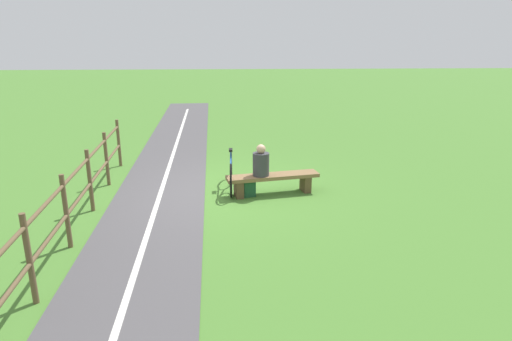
{
  "coord_description": "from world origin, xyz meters",
  "views": [
    {
      "loc": [
        -0.25,
        9.53,
        3.38
      ],
      "look_at": [
        -0.67,
        1.84,
        1.04
      ],
      "focal_mm": 30.93,
      "sensor_mm": 36.0,
      "label": 1
    }
  ],
  "objects_px": {
    "person_seated": "(261,163)",
    "bench": "(273,180)",
    "bicycle": "(231,173)",
    "backpack": "(249,187)"
  },
  "relations": [
    {
      "from": "person_seated",
      "to": "bicycle",
      "type": "relative_size",
      "value": 0.41
    },
    {
      "from": "person_seated",
      "to": "bicycle",
      "type": "height_order",
      "value": "person_seated"
    },
    {
      "from": "person_seated",
      "to": "bench",
      "type": "bearing_deg",
      "value": -180.0
    },
    {
      "from": "person_seated",
      "to": "backpack",
      "type": "distance_m",
      "value": 0.6
    },
    {
      "from": "bench",
      "to": "person_seated",
      "type": "distance_m",
      "value": 0.5
    },
    {
      "from": "backpack",
      "to": "person_seated",
      "type": "bearing_deg",
      "value": -168.54
    },
    {
      "from": "bench",
      "to": "bicycle",
      "type": "relative_size",
      "value": 1.23
    },
    {
      "from": "person_seated",
      "to": "backpack",
      "type": "height_order",
      "value": "person_seated"
    },
    {
      "from": "bench",
      "to": "person_seated",
      "type": "xyz_separation_m",
      "value": [
        0.27,
        0.05,
        0.42
      ]
    },
    {
      "from": "bench",
      "to": "bicycle",
      "type": "xyz_separation_m",
      "value": [
        0.93,
        -0.35,
        0.07
      ]
    }
  ]
}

